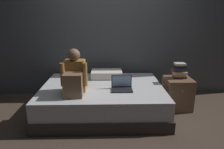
% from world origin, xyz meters
% --- Properties ---
extents(ground_plane, '(8.00, 8.00, 0.00)m').
position_xyz_m(ground_plane, '(0.00, 0.00, 0.00)').
color(ground_plane, '#47382D').
extents(wall_back, '(5.60, 0.10, 2.70)m').
position_xyz_m(wall_back, '(0.00, 1.20, 1.35)').
color(wall_back, '#4C4F54').
rests_on(wall_back, ground_plane).
extents(bed, '(2.00, 1.50, 0.46)m').
position_xyz_m(bed, '(-0.20, 0.30, 0.23)').
color(bed, '#332D2B').
rests_on(bed, ground_plane).
extents(nightstand, '(0.44, 0.46, 0.54)m').
position_xyz_m(nightstand, '(1.10, 0.40, 0.27)').
color(nightstand, brown).
rests_on(nightstand, ground_plane).
extents(person_sitting, '(0.39, 0.44, 0.66)m').
position_xyz_m(person_sitting, '(-0.60, -0.00, 0.71)').
color(person_sitting, olive).
rests_on(person_sitting, bed).
extents(laptop, '(0.32, 0.23, 0.22)m').
position_xyz_m(laptop, '(0.11, 0.11, 0.52)').
color(laptop, black).
rests_on(laptop, bed).
extents(pillow, '(0.56, 0.36, 0.13)m').
position_xyz_m(pillow, '(-0.13, 0.75, 0.53)').
color(pillow, silver).
rests_on(pillow, bed).
extents(book_stack, '(0.24, 0.17, 0.26)m').
position_xyz_m(book_stack, '(1.11, 0.45, 0.67)').
color(book_stack, '#703D84').
rests_on(book_stack, nightstand).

